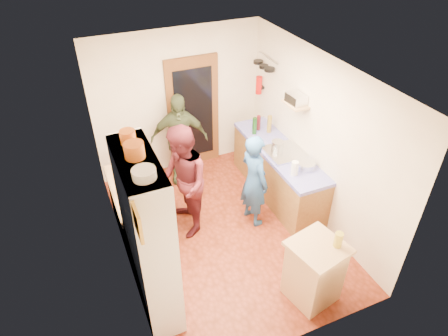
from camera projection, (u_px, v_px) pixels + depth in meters
floor at (224, 231)px, 6.23m from camera, size 3.00×4.00×0.02m
ceiling at (224, 71)px, 4.72m from camera, size 3.00×4.00×0.02m
wall_back at (179, 102)px, 6.98m from camera, size 3.00×0.02×2.60m
wall_front at (304, 267)px, 3.97m from camera, size 3.00×0.02×2.60m
wall_left at (114, 189)px, 4.99m from camera, size 0.02×4.00×2.60m
wall_right at (317, 139)px, 5.97m from camera, size 0.02×4.00×2.60m
door_frame at (193, 113)px, 7.18m from camera, size 0.95×0.06×2.10m
door_glass at (194, 114)px, 7.15m from camera, size 0.70×0.02×1.70m
hutch_body at (148, 238)px, 4.57m from camera, size 0.40×1.20×2.20m
hutch_top_shelf at (136, 160)px, 3.95m from camera, size 0.40×1.14×0.04m
plate_stack at (144, 174)px, 3.64m from camera, size 0.23×0.23×0.09m
orange_pot_a at (134, 150)px, 3.90m from camera, size 0.20×0.20×0.16m
orange_pot_b at (128, 137)px, 4.13m from camera, size 0.16×0.16×0.15m
left_counter_base at (138, 213)px, 5.93m from camera, size 0.60×1.40×0.85m
left_counter_top at (134, 189)px, 5.67m from camera, size 0.64×1.44×0.05m
toaster at (146, 204)px, 5.24m from camera, size 0.23×0.17×0.16m
kettle at (131, 188)px, 5.50m from camera, size 0.20×0.20×0.19m
orange_bowl at (136, 176)px, 5.82m from camera, size 0.18×0.18×0.08m
chopping_board at (127, 166)px, 6.07m from camera, size 0.32×0.24×0.02m
right_counter_base at (277, 173)px, 6.75m from camera, size 0.60×2.20×0.84m
right_counter_top at (280, 151)px, 6.49m from camera, size 0.62×2.22×0.06m
hob at (284, 152)px, 6.36m from camera, size 0.55×0.58×0.04m
pot_on_hob at (278, 145)px, 6.39m from camera, size 0.20×0.20×0.13m
bottle_a at (255, 126)px, 6.80m from camera, size 0.09×0.09×0.30m
bottle_b at (259, 123)px, 6.93m from camera, size 0.08×0.08×0.27m
bottle_c at (269, 124)px, 6.84m from camera, size 0.08×0.08×0.31m
paper_towel at (295, 168)px, 5.85m from camera, size 0.10×0.10×0.22m
mixing_bowl at (306, 165)px, 6.01m from camera, size 0.30×0.30×0.10m
island_base at (314, 273)px, 5.00m from camera, size 0.65×0.65×0.86m
island_top at (319, 248)px, 4.74m from camera, size 0.74×0.74×0.05m
cutting_board at (313, 246)px, 4.74m from camera, size 0.40×0.35×0.02m
oil_jar at (338, 240)px, 4.67m from camera, size 0.12×0.12×0.20m
pan_rail at (268, 58)px, 6.66m from camera, size 0.02×0.65×0.02m
pan_hang_a at (269, 69)px, 6.58m from camera, size 0.18×0.18×0.05m
pan_hang_b at (264, 66)px, 6.74m from camera, size 0.16×0.16×0.05m
pan_hang_c at (258, 62)px, 6.89m from camera, size 0.17×0.17×0.05m
wall_shelf at (295, 104)px, 6.03m from camera, size 0.26×0.42×0.03m
radio at (296, 99)px, 5.97m from camera, size 0.24×0.31×0.15m
ext_bracket at (262, 87)px, 7.14m from camera, size 0.06×0.10×0.04m
fire_extinguisher at (259, 85)px, 7.09m from camera, size 0.11×0.11×0.32m
picture_frame at (138, 223)px, 3.40m from camera, size 0.03×0.25×0.30m
person_hob at (257, 181)px, 6.00m from camera, size 0.46×0.62×1.54m
person_left at (184, 181)px, 5.81m from camera, size 0.73×0.91×1.78m
person_back at (180, 139)px, 6.85m from camera, size 1.05×0.65×1.68m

